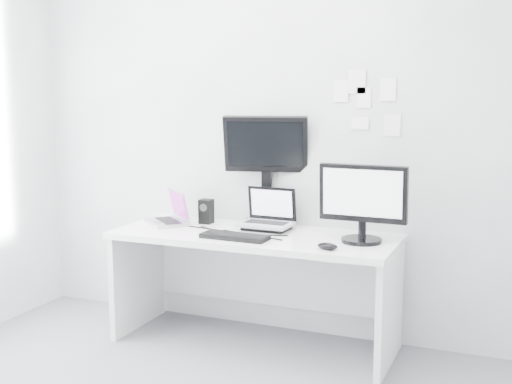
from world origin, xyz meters
TOP-DOWN VIEW (x-y plane):
  - back_wall at (0.00, 1.60)m, footprint 3.60×0.00m
  - desk at (0.00, 1.25)m, footprint 1.80×0.70m
  - macbook at (-0.67, 1.31)m, footprint 0.40×0.39m
  - speaker at (-0.43, 1.43)m, footprint 0.09×0.09m
  - dell_laptop at (0.03, 1.38)m, footprint 0.34×0.27m
  - rear_monitor at (-0.04, 1.54)m, footprint 0.59×0.33m
  - samsung_monitor at (0.68, 1.27)m, footprint 0.53×0.25m
  - keyboard at (-0.05, 1.07)m, footprint 0.42×0.16m
  - mouse at (0.55, 1.01)m, footprint 0.13×0.09m
  - wall_note_0 at (0.45, 1.59)m, footprint 0.10×0.00m
  - wall_note_1 at (0.60, 1.59)m, footprint 0.09×0.00m
  - wall_note_2 at (0.75, 1.59)m, footprint 0.10×0.00m
  - wall_note_3 at (0.58, 1.59)m, footprint 0.11×0.00m
  - wall_note_4 at (0.55, 1.59)m, footprint 0.11×0.00m
  - wall_note_5 at (0.78, 1.59)m, footprint 0.10×0.00m

SIDE VIEW (x-z plane):
  - desk at x=0.00m, z-range 0.00..0.73m
  - keyboard at x=-0.05m, z-range 0.73..0.76m
  - mouse at x=0.55m, z-range 0.73..0.77m
  - speaker at x=-0.43m, z-range 0.73..0.89m
  - macbook at x=-0.67m, z-range 0.73..0.97m
  - dell_laptop at x=0.03m, z-range 0.73..1.01m
  - samsung_monitor at x=0.68m, z-range 0.73..1.21m
  - rear_monitor at x=-0.04m, z-range 0.73..1.48m
  - back_wall at x=0.00m, z-range -0.45..3.15m
  - wall_note_5 at x=0.78m, z-range 1.34..1.48m
  - wall_note_3 at x=0.58m, z-range 1.38..1.46m
  - wall_note_1 at x=0.60m, z-range 1.52..1.65m
  - wall_note_0 at x=0.45m, z-range 1.55..1.69m
  - wall_note_2 at x=0.75m, z-range 1.56..1.70m
  - wall_note_4 at x=0.55m, z-range 1.60..1.75m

